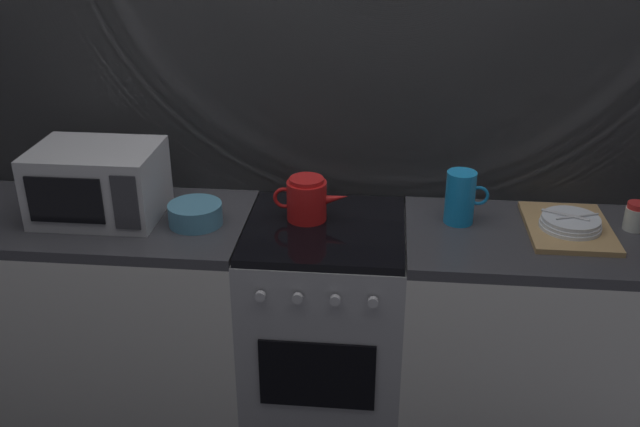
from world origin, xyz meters
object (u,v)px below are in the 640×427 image
Objects in this scene: stove_unit at (325,328)px; mixing_bowl at (195,214)px; pitcher at (461,197)px; dish_pile at (569,225)px; spice_jar at (635,216)px; microwave at (98,182)px; kettle at (307,199)px.

mixing_bowl is at bearing -176.83° from stove_unit.
pitcher is 0.40m from dish_pile.
stove_unit is at bearing -170.25° from pitcher.
pitcher is at bearing -179.93° from spice_jar.
spice_jar is at bearing 4.00° from mixing_bowl.
pitcher is 0.50× the size of dish_pile.
microwave reaches higher than pitcher.
microwave reaches higher than spice_jar.
stove_unit is at bearing -175.65° from spice_jar.
pitcher is at bearing 6.53° from mixing_bowl.
spice_jar is at bearing 0.07° from pitcher.
stove_unit is 4.50× the size of pitcher.
stove_unit is 2.25× the size of dish_pile.
microwave is 2.30× the size of pitcher.
kettle is (0.78, 0.04, -0.05)m from microwave.
dish_pile is 0.24m from spice_jar.
kettle reaches higher than dish_pile.
kettle reaches higher than mixing_bowl.
pitcher is at bearing 9.75° from stove_unit.
dish_pile is at bearing -5.90° from pitcher.
spice_jar is (1.61, 0.11, 0.01)m from mixing_bowl.
kettle is (-0.07, 0.06, 0.53)m from stove_unit.
microwave is at bearing -176.86° from kettle.
dish_pile is at bearing 2.86° from stove_unit.
spice_jar is at bearing 4.35° from stove_unit.
spice_jar is (1.20, 0.03, -0.03)m from kettle.
kettle is 2.71× the size of spice_jar.
mixing_bowl is 1.37m from dish_pile.
stove_unit is 1.96× the size of microwave.
mixing_bowl is 0.98m from pitcher.
mixing_bowl is 1.61m from spice_jar.
dish_pile is (0.89, 0.04, 0.47)m from stove_unit.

